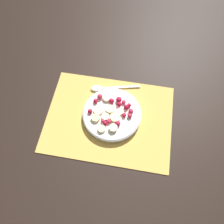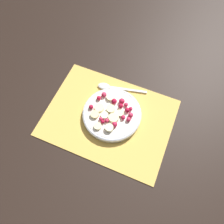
{
  "view_description": "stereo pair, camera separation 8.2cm",
  "coord_description": "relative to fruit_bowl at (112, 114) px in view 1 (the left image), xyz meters",
  "views": [
    {
      "loc": [
        0.07,
        -0.34,
        0.77
      ],
      "look_at": [
        0.01,
        0.01,
        0.04
      ],
      "focal_mm": 35.0,
      "sensor_mm": 36.0,
      "label": 1
    },
    {
      "loc": [
        0.15,
        -0.32,
        0.77
      ],
      "look_at": [
        0.01,
        0.01,
        0.04
      ],
      "focal_mm": 35.0,
      "sensor_mm": 36.0,
      "label": 2
    }
  ],
  "objects": [
    {
      "name": "spoon",
      "position": [
        -0.05,
        0.12,
        -0.01
      ],
      "size": [
        0.2,
        0.07,
        0.01
      ],
      "rotation": [
        0.0,
        0.0,
        3.37
      ],
      "color": "silver",
      "rests_on": "placemat"
    },
    {
      "name": "placemat",
      "position": [
        -0.01,
        -0.01,
        -0.02
      ],
      "size": [
        0.48,
        0.36,
        0.01
      ],
      "color": "#E0B251",
      "rests_on": "ground_plane"
    },
    {
      "name": "fruit_bowl",
      "position": [
        0.0,
        0.0,
        0.0
      ],
      "size": [
        0.22,
        0.22,
        0.05
      ],
      "color": "silver",
      "rests_on": "placemat"
    },
    {
      "name": "ground_plane",
      "position": [
        -0.01,
        -0.01,
        -0.02
      ],
      "size": [
        3.0,
        3.0,
        0.0
      ],
      "primitive_type": "plane",
      "color": "black"
    }
  ]
}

